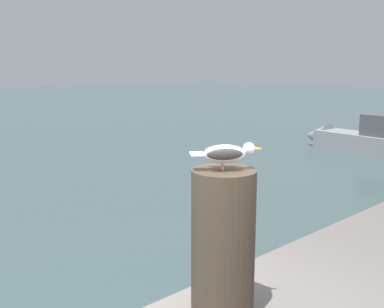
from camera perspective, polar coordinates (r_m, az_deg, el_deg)
The scene contains 3 objects.
mooring_post at distance 2.56m, azimuth 3.89°, elevation -11.27°, with size 0.35×0.35×0.85m, color #382D23.
seagull at distance 2.41m, azimuth 4.20°, elevation 0.11°, with size 0.35×0.26×0.14m.
boat_grey at distance 15.90m, azimuth 21.14°, elevation 1.47°, with size 1.51×5.30×1.46m.
Camera 1 is at (-1.09, -2.00, 2.84)m, focal length 42.87 mm.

